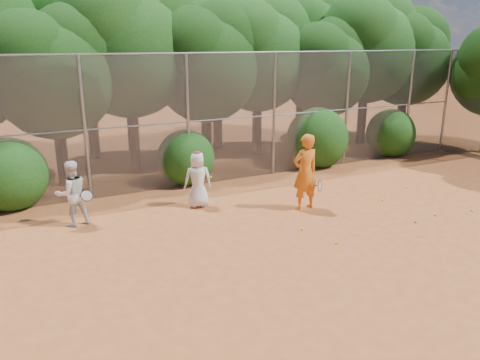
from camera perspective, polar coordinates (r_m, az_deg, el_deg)
ground at (r=10.24m, az=11.46°, el=-8.79°), size 80.00×80.00×0.00m
fence_back at (r=14.58m, az=-3.08°, el=7.57°), size 20.05×0.09×4.03m
tree_2 at (r=15.13m, az=-21.75°, el=12.61°), size 3.99×3.47×5.47m
tree_3 at (r=16.52m, az=-13.40°, el=16.38°), size 4.89×4.26×6.70m
tree_4 at (r=16.73m, az=-4.16°, el=14.58°), size 4.19×3.64×5.73m
tree_5 at (r=18.53m, az=2.27°, el=15.70°), size 4.51×3.92×6.17m
tree_6 at (r=19.05m, az=10.54°, el=13.72°), size 3.86×3.36×5.29m
tree_7 at (r=21.09m, az=15.33°, el=15.89°), size 4.77×4.14×6.53m
tree_8 at (r=22.25m, az=19.74°, el=14.33°), size 4.25×3.70×5.82m
tree_10 at (r=18.49m, az=-18.26°, el=16.71°), size 5.15×4.48×7.06m
tree_11 at (r=19.52m, az=-2.75°, el=16.08°), size 4.64×4.03×6.35m
tree_12 at (r=22.24m, az=7.72°, el=16.91°), size 5.02×4.37×6.88m
bush_0 at (r=13.91m, az=-26.33°, el=0.98°), size 2.00×2.00×2.00m
bush_1 at (r=14.76m, az=-6.62°, el=3.03°), size 1.80×1.80×1.80m
bush_2 at (r=17.03m, az=9.42°, el=5.42°), size 2.20×2.20×2.20m
bush_3 at (r=19.29m, az=17.92°, el=5.69°), size 1.90×1.90×1.90m
player_yellow at (r=12.42m, az=7.95°, el=0.95°), size 0.87×0.57×2.04m
player_teen at (r=12.59m, az=-5.16°, el=0.08°), size 0.83×0.63×1.55m
player_white at (r=11.97m, az=-19.82°, el=-1.56°), size 0.91×0.79×1.61m
ball_0 at (r=13.08m, az=22.73°, el=-3.95°), size 0.07×0.07×0.07m
ball_1 at (r=13.76m, az=16.97°, el=-2.37°), size 0.07×0.07×0.07m
ball_2 at (r=12.43m, az=20.63°, el=-4.76°), size 0.07×0.07×0.07m
ball_3 at (r=13.83m, az=26.40°, el=-3.32°), size 0.07×0.07×0.07m
ball_4 at (r=10.69m, az=11.68°, el=-7.48°), size 0.07×0.07×0.07m
ball_5 at (r=15.18m, az=19.55°, el=-0.84°), size 0.07×0.07×0.07m
ball_6 at (r=11.29m, az=7.56°, el=-5.94°), size 0.07×0.07×0.07m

